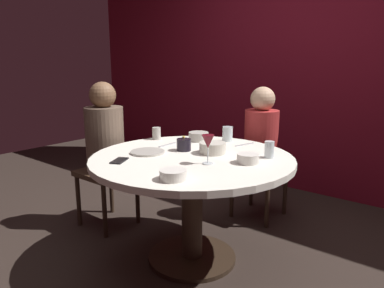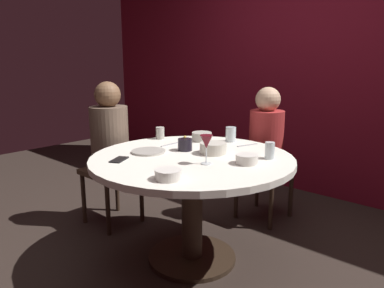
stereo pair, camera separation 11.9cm
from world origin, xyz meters
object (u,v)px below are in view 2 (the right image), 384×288
candle_holder (185,145)px  dinner_plate (149,151)px  bowl_sauce_side (213,148)px  bowl_salad_center (247,159)px  cup_by_right_diner (270,150)px  seated_diner_back (266,138)px  cup_near_candle (231,134)px  wine_glass (206,143)px  bowl_serving_large (202,137)px  dining_table (192,179)px  seated_diner_left (110,138)px  cup_by_left_diner (160,133)px  cell_phone (119,160)px  bowl_small_white (168,174)px

candle_holder → dinner_plate: bearing=-124.8°
bowl_sauce_side → bowl_salad_center: bearing=-11.4°
dinner_plate → cup_by_right_diner: size_ratio=2.15×
seated_diner_back → cup_near_candle: 0.42m
wine_glass → bowl_serving_large: wine_glass is taller
dining_table → seated_diner_back: size_ratio=1.16×
bowl_serving_large → cup_by_right_diner: 0.67m
cup_by_right_diner → cup_near_candle: bearing=152.6°
seated_diner_left → cup_by_left_diner: size_ratio=12.52×
cell_phone → seated_diner_left: bearing=122.3°
bowl_sauce_side → dinner_plate: bearing=-142.1°
candle_holder → cup_by_left_diner: size_ratio=1.10×
wine_glass → bowl_serving_large: 0.66m
candle_holder → bowl_small_white: (0.36, -0.52, -0.02)m
cup_near_candle → cup_by_right_diner: bearing=-27.4°
seated_diner_back → cup_near_candle: seated_diner_back is taller
dinner_plate → cup_by_left_diner: (-0.26, 0.36, 0.04)m
cell_phone → dinner_plate: bearing=66.4°
bowl_salad_center → cup_by_left_diner: (-0.91, 0.15, 0.02)m
seated_diner_back → cell_phone: 1.34m
dining_table → seated_diner_left: bearing=180.0°
candle_holder → cup_by_right_diner: cup_by_right_diner is taller
wine_glass → dinner_plate: bearing=-175.1°
seated_diner_back → bowl_small_white: (0.23, -1.37, 0.06)m
cup_near_candle → candle_holder: bearing=-98.4°
dining_table → seated_diner_left: (-0.89, 0.00, 0.15)m
bowl_salad_center → cup_by_right_diner: 0.20m
dinner_plate → cup_by_right_diner: cup_by_right_diner is taller
seated_diner_left → bowl_salad_center: seated_diner_left is taller
bowl_salad_center → seated_diner_back: bearing=113.3°
bowl_serving_large → cup_near_candle: cup_near_candle is taller
cup_near_candle → cup_by_left_diner: bearing=-148.0°
dining_table → seated_diner_back: seated_diner_back is taller
dining_table → cup_by_left_diner: (-0.54, 0.23, 0.20)m
bowl_serving_large → cup_by_right_diner: (0.66, -0.12, 0.02)m
bowl_serving_large → bowl_small_white: bearing=-60.1°
dining_table → bowl_salad_center: bowl_salad_center is taller
cup_by_left_diner → bowl_salad_center: bearing=-9.4°
bowl_small_white → cup_by_right_diner: cup_by_right_diner is taller
cell_phone → cup_by_left_diner: cup_by_left_diner is taller
dining_table → cell_phone: size_ratio=9.38×
dinner_plate → bowl_salad_center: bearing=17.6°
seated_diner_back → bowl_sauce_side: seated_diner_back is taller
dining_table → cup_near_candle: 0.57m
cell_phone → bowl_small_white: 0.50m
cell_phone → bowl_salad_center: size_ratio=1.05×
wine_glass → bowl_sauce_side: size_ratio=0.99×
seated_diner_left → cell_phone: size_ratio=8.43×
dining_table → seated_diner_left: seated_diner_left is taller
candle_holder → wine_glass: size_ratio=0.59×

